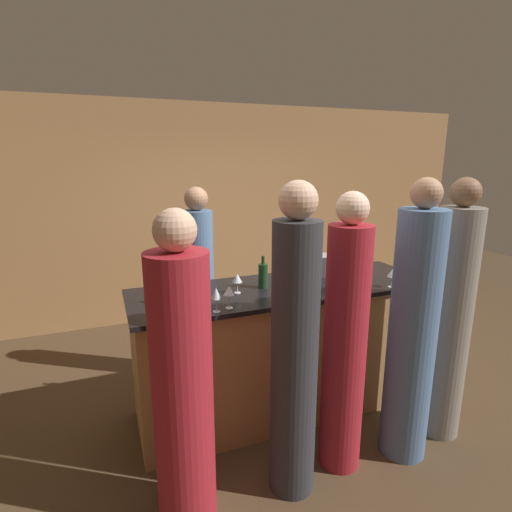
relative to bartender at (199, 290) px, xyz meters
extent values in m
plane|color=#4C3823|center=(0.53, -0.77, -0.89)|extent=(14.00, 14.00, 0.00)
cube|color=#A37547|center=(0.53, 1.63, 0.51)|extent=(8.00, 0.06, 2.80)
cube|color=#B27F4C|center=(0.53, -0.77, -0.36)|extent=(2.42, 0.74, 1.06)
cube|color=black|center=(0.53, -0.77, 0.19)|extent=(2.48, 0.80, 0.04)
cylinder|color=#4C6B93|center=(0.00, 0.00, -0.06)|extent=(0.29, 0.29, 1.64)
sphere|color=#A37556|center=(0.00, 0.00, 0.87)|extent=(0.21, 0.21, 0.21)
cylinder|color=#4C6B93|center=(1.12, -1.59, 0.01)|extent=(0.32, 0.32, 1.79)
sphere|color=#A37556|center=(1.12, -1.59, 1.00)|extent=(0.20, 0.20, 0.20)
cylinder|color=#2D2D33|center=(0.21, -1.58, 0.00)|extent=(0.29, 0.29, 1.77)
sphere|color=tan|center=(0.21, -1.58, 0.99)|extent=(0.22, 0.22, 0.22)
cylinder|color=maroon|center=(-0.47, -1.54, -0.07)|extent=(0.35, 0.35, 1.63)
sphere|color=tan|center=(-0.47, -1.54, 0.86)|extent=(0.23, 0.23, 0.23)
cylinder|color=maroon|center=(0.62, -1.51, -0.03)|extent=(0.29, 0.29, 1.71)
sphere|color=beige|center=(0.62, -1.51, 0.92)|extent=(0.21, 0.21, 0.21)
cylinder|color=gray|center=(1.54, -1.51, 0.00)|extent=(0.30, 0.30, 1.77)
sphere|color=brown|center=(1.54, -1.51, 0.99)|extent=(0.21, 0.21, 0.21)
cylinder|color=#19381E|center=(-0.07, -0.52, 0.32)|extent=(0.08, 0.08, 0.22)
cylinder|color=#19381E|center=(-0.07, -0.52, 0.46)|extent=(0.03, 0.03, 0.07)
cylinder|color=#19381E|center=(0.35, -0.74, 0.30)|extent=(0.08, 0.08, 0.19)
cylinder|color=#19381E|center=(0.35, -0.74, 0.44)|extent=(0.03, 0.03, 0.07)
cylinder|color=#9E9993|center=(1.01, -0.61, 0.30)|extent=(0.20, 0.20, 0.18)
cylinder|color=silver|center=(-0.04, -1.08, 0.21)|extent=(0.05, 0.05, 0.00)
cylinder|color=silver|center=(-0.04, -1.08, 0.26)|extent=(0.01, 0.01, 0.09)
cone|color=silver|center=(-0.04, -1.08, 0.34)|extent=(0.07, 0.07, 0.06)
cylinder|color=silver|center=(0.12, -0.79, 0.21)|extent=(0.05, 0.05, 0.00)
cylinder|color=silver|center=(0.12, -0.79, 0.25)|extent=(0.01, 0.01, 0.08)
cone|color=silver|center=(0.12, -0.79, 0.33)|extent=(0.08, 0.08, 0.07)
cylinder|color=silver|center=(0.88, -1.07, 0.21)|extent=(0.05, 0.05, 0.00)
cylinder|color=silver|center=(0.88, -1.07, 0.26)|extent=(0.01, 0.01, 0.09)
cone|color=silver|center=(0.88, -1.07, 0.34)|extent=(0.07, 0.07, 0.07)
cylinder|color=silver|center=(-0.47, -0.79, 0.21)|extent=(0.05, 0.05, 0.00)
cylinder|color=silver|center=(-0.47, -0.79, 0.25)|extent=(0.01, 0.01, 0.08)
cone|color=silver|center=(-0.47, -0.79, 0.33)|extent=(0.07, 0.07, 0.08)
cylinder|color=silver|center=(1.32, -1.10, 0.21)|extent=(0.05, 0.05, 0.00)
cylinder|color=silver|center=(1.32, -1.10, 0.25)|extent=(0.01, 0.01, 0.08)
cone|color=silver|center=(1.32, -1.10, 0.33)|extent=(0.08, 0.08, 0.06)
cylinder|color=silver|center=(-0.14, -1.11, 0.21)|extent=(0.05, 0.05, 0.00)
cylinder|color=silver|center=(-0.14, -1.11, 0.26)|extent=(0.01, 0.01, 0.09)
cone|color=silver|center=(-0.14, -1.11, 0.34)|extent=(0.07, 0.07, 0.08)
camera|label=1|loc=(-0.81, -3.56, 1.22)|focal=28.00mm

